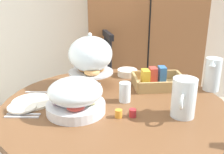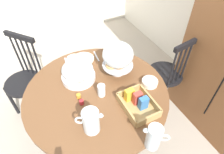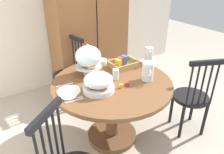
{
  "view_description": "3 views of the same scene",
  "coord_description": "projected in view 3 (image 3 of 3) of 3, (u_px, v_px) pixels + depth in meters",
  "views": [
    {
      "loc": [
        -0.21,
        -1.1,
        1.36
      ],
      "look_at": [
        -0.08,
        0.34,
        0.84
      ],
      "focal_mm": 41.71,
      "sensor_mm": 36.0,
      "label": 1
    },
    {
      "loc": [
        0.95,
        -0.17,
        1.97
      ],
      "look_at": [
        -0.08,
        0.34,
        0.84
      ],
      "focal_mm": 30.71,
      "sensor_mm": 36.0,
      "label": 2
    },
    {
      "loc": [
        -1.14,
        -1.43,
        1.8
      ],
      "look_at": [
        -0.08,
        0.19,
        0.79
      ],
      "focal_mm": 34.75,
      "sensor_mm": 36.0,
      "label": 3
    }
  ],
  "objects": [
    {
      "name": "cereal_basket",
      "position": [
        123.0,
        64.0,
        2.5
      ],
      "size": [
        0.32,
        0.24,
        0.12
      ],
      "color": "tan",
      "rests_on": "dining_table"
    },
    {
      "name": "cereal_bowl",
      "position": [
        101.0,
        62.0,
        2.6
      ],
      "size": [
        0.14,
        0.14,
        0.04
      ],
      "primitive_type": "cylinder",
      "color": "white",
      "rests_on": "dining_table"
    },
    {
      "name": "dining_table",
      "position": [
        112.0,
        98.0,
        2.31
      ],
      "size": [
        1.23,
        1.23,
        0.74
      ],
      "color": "brown",
      "rests_on": "ground_plane"
    },
    {
      "name": "windsor_chair_near_window",
      "position": [
        192.0,
        98.0,
        2.46
      ],
      "size": [
        0.44,
        0.44,
        0.97
      ],
      "color": "black",
      "rests_on": "ground_plane"
    },
    {
      "name": "jam_jar_apricot",
      "position": [
        121.0,
        86.0,
        2.08
      ],
      "size": [
        0.04,
        0.04,
        0.04
      ],
      "primitive_type": "cylinder",
      "color": "orange",
      "rests_on": "dining_table"
    },
    {
      "name": "drinking_glass",
      "position": [
        116.0,
        74.0,
        2.23
      ],
      "size": [
        0.06,
        0.06,
        0.11
      ],
      "primitive_type": "cylinder",
      "color": "silver",
      "rests_on": "dining_table"
    },
    {
      "name": "jam_jar_strawberry",
      "position": [
        127.0,
        84.0,
        2.12
      ],
      "size": [
        0.04,
        0.04,
        0.04
      ],
      "primitive_type": "cylinder",
      "color": "#B7282D",
      "rests_on": "dining_table"
    },
    {
      "name": "china_plate_large",
      "position": [
        69.0,
        91.0,
        2.03
      ],
      "size": [
        0.22,
        0.22,
        0.01
      ],
      "primitive_type": "cylinder",
      "color": "white",
      "rests_on": "dining_table"
    },
    {
      "name": "fruit_platter_covered",
      "position": [
        98.0,
        83.0,
        2.01
      ],
      "size": [
        0.3,
        0.3,
        0.18
      ],
      "color": "silver",
      "rests_on": "dining_table"
    },
    {
      "name": "soup_spoon",
      "position": [
        65.0,
        85.0,
        2.14
      ],
      "size": [
        0.17,
        0.03,
        0.01
      ],
      "primitive_type": "cube",
      "rotation": [
        0.0,
        0.0,
        9.32
      ],
      "color": "silver",
      "rests_on": "dining_table"
    },
    {
      "name": "dinner_fork",
      "position": [
        74.0,
        101.0,
        1.89
      ],
      "size": [
        0.17,
        0.03,
        0.01
      ],
      "primitive_type": "cube",
      "rotation": [
        0.0,
        0.0,
        9.32
      ],
      "color": "silver",
      "rests_on": "dining_table"
    },
    {
      "name": "orange_juice_pitcher",
      "position": [
        148.0,
        72.0,
        2.2
      ],
      "size": [
        0.12,
        0.19,
        0.2
      ],
      "color": "silver",
      "rests_on": "dining_table"
    },
    {
      "name": "ground_plane",
      "position": [
        127.0,
        144.0,
        2.45
      ],
      "size": [
        10.0,
        10.0,
        0.0
      ],
      "primitive_type": "plane",
      "color": "#A89E8E"
    },
    {
      "name": "table_knife",
      "position": [
        73.0,
        99.0,
        1.92
      ],
      "size": [
        0.17,
        0.03,
        0.01
      ],
      "primitive_type": "cube",
      "rotation": [
        0.0,
        0.0,
        9.32
      ],
      "color": "silver",
      "rests_on": "dining_table"
    },
    {
      "name": "milk_pitcher",
      "position": [
        149.0,
        56.0,
        2.57
      ],
      "size": [
        0.12,
        0.16,
        0.2
      ],
      "color": "silver",
      "rests_on": "dining_table"
    },
    {
      "name": "china_plate_small",
      "position": [
        69.0,
        95.0,
        1.94
      ],
      "size": [
        0.15,
        0.15,
        0.01
      ],
      "primitive_type": "cylinder",
      "color": "white",
      "rests_on": "china_plate_large"
    },
    {
      "name": "windsor_chair_by_cabinet",
      "position": [
        69.0,
        75.0,
        2.97
      ],
      "size": [
        0.4,
        0.4,
        0.97
      ],
      "color": "black",
      "rests_on": "ground_plane"
    },
    {
      "name": "pastry_stand_with_dome",
      "position": [
        88.0,
        57.0,
        2.26
      ],
      "size": [
        0.28,
        0.28,
        0.34
      ],
      "color": "silver",
      "rests_on": "dining_table"
    },
    {
      "name": "wall_back",
      "position": [
        57.0,
        2.0,
        3.21
      ],
      "size": [
        4.8,
        0.06,
        2.6
      ],
      "primitive_type": "cube",
      "color": "silver",
      "rests_on": "ground_plane"
    },
    {
      "name": "wooden_armoire",
      "position": [
        88.0,
        25.0,
        3.27
      ],
      "size": [
        1.18,
        0.6,
        1.96
      ],
      "color": "brown",
      "rests_on": "ground_plane"
    }
  ]
}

